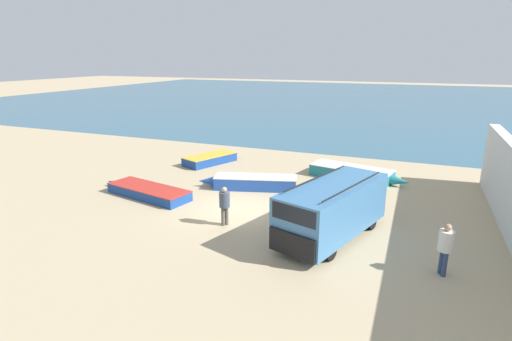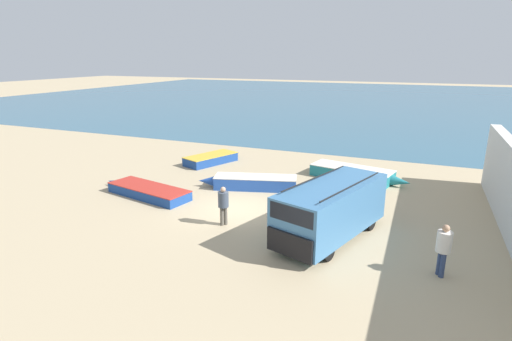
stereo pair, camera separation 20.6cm
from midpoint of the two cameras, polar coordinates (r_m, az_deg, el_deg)
name	(u,v)px [view 1 (the left image)]	position (r m, az deg, el deg)	size (l,w,h in m)	color
ground_plane	(238,209)	(18.45, -2.94, -5.56)	(200.00, 200.00, 0.00)	tan
sea_water	(371,100)	(68.25, 16.07, 9.71)	(120.00, 80.00, 0.01)	#33607A
parked_van	(333,208)	(15.54, 10.51, -5.32)	(3.53, 5.80, 2.29)	teal
fishing_rowboat_0	(354,173)	(23.49, 13.60, -0.37)	(5.70, 2.63, 0.66)	#1E757F
fishing_rowboat_1	(147,191)	(20.82, -15.60, -2.86)	(5.62, 2.38, 0.50)	navy
fishing_rowboat_2	(251,182)	(21.18, -0.96, -1.69)	(5.30, 2.42, 0.67)	#234CA3
fishing_rowboat_3	(211,159)	(26.40, -6.60, 1.68)	(2.68, 4.35, 0.58)	navy
fisherman_0	(446,245)	(14.07, 25.07, -9.59)	(0.46, 0.46, 1.76)	navy
fisherman_1	(225,203)	(16.47, -4.88, -4.58)	(0.44, 0.44, 1.67)	#5B564C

